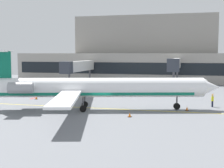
% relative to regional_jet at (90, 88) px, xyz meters
% --- Properties ---
extents(ground, '(120.00, 120.00, 0.11)m').
position_rel_regional_jet_xyz_m(ground, '(1.83, -0.20, -3.07)').
color(ground, slate).
extents(terminal_building, '(66.99, 14.91, 18.05)m').
position_rel_regional_jet_xyz_m(terminal_building, '(-1.08, 47.70, 4.01)').
color(terminal_building, gray).
rests_on(terminal_building, ground).
extents(jet_bridge_west, '(2.40, 18.24, 5.94)m').
position_rel_regional_jet_xyz_m(jet_bridge_west, '(-13.01, 29.95, 1.54)').
color(jet_bridge_west, silver).
rests_on(jet_bridge_west, ground).
extents(jet_bridge_east, '(2.40, 17.23, 6.64)m').
position_rel_regional_jet_xyz_m(jet_bridge_east, '(9.50, 30.48, 2.22)').
color(jet_bridge_east, silver).
rests_on(jet_bridge_east, ground).
extents(regional_jet, '(34.27, 28.28, 8.08)m').
position_rel_regional_jet_xyz_m(regional_jet, '(0.00, 0.00, 0.00)').
color(regional_jet, white).
rests_on(regional_jet, ground).
extents(pushback_tractor, '(3.04, 1.85, 2.28)m').
position_rel_regional_jet_xyz_m(pushback_tractor, '(-1.67, 18.19, -2.01)').
color(pushback_tractor, '#E5B20C').
rests_on(pushback_tractor, ground).
extents(belt_loader, '(4.21, 2.38, 2.12)m').
position_rel_regional_jet_xyz_m(belt_loader, '(-9.13, 26.26, -2.05)').
color(belt_loader, '#1E4CB2').
rests_on(belt_loader, ground).
extents(fuel_tank, '(6.05, 2.35, 2.20)m').
position_rel_regional_jet_xyz_m(fuel_tank, '(13.55, 29.76, -1.78)').
color(fuel_tank, white).
rests_on(fuel_tank, ground).
extents(marshaller, '(0.41, 0.80, 1.92)m').
position_rel_regional_jet_xyz_m(marshaller, '(16.30, 6.65, -2.05)').
color(marshaller, '#191E33').
rests_on(marshaller, ground).
extents(safety_cone_alpha, '(0.47, 0.47, 0.55)m').
position_rel_regional_jet_xyz_m(safety_cone_alpha, '(6.24, -3.54, -2.77)').
color(safety_cone_alpha, orange).
rests_on(safety_cone_alpha, ground).
extents(safety_cone_bravo, '(0.47, 0.47, 0.55)m').
position_rel_regional_jet_xyz_m(safety_cone_bravo, '(-11.99, 7.18, -2.77)').
color(safety_cone_bravo, orange).
rests_on(safety_cone_bravo, ground).
extents(safety_cone_charlie, '(0.47, 0.47, 0.55)m').
position_rel_regional_jet_xyz_m(safety_cone_charlie, '(12.85, 2.70, -2.77)').
color(safety_cone_charlie, orange).
rests_on(safety_cone_charlie, ground).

